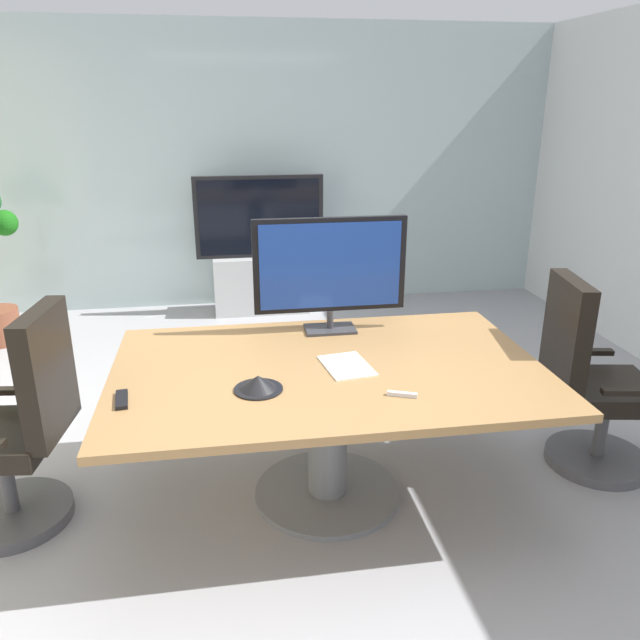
{
  "coord_description": "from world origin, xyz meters",
  "views": [
    {
      "loc": [
        -0.4,
        -2.89,
        1.96
      ],
      "look_at": [
        0.08,
        0.08,
        0.89
      ],
      "focal_mm": 34.75,
      "sensor_mm": 36.0,
      "label": 1
    }
  ],
  "objects_px": {
    "wall_display_unit": "(261,267)",
    "conference_phone": "(258,384)",
    "conference_table": "(328,396)",
    "office_chair_left": "(20,438)",
    "tv_monitor": "(330,268)",
    "remote_control": "(122,400)",
    "office_chair_right": "(590,391)"
  },
  "relations": [
    {
      "from": "wall_display_unit",
      "to": "office_chair_right",
      "type": "bearing_deg",
      "value": -61.97
    },
    {
      "from": "conference_phone",
      "to": "remote_control",
      "type": "bearing_deg",
      "value": -178.12
    },
    {
      "from": "office_chair_left",
      "to": "remote_control",
      "type": "bearing_deg",
      "value": 71.2
    },
    {
      "from": "conference_table",
      "to": "wall_display_unit",
      "type": "height_order",
      "value": "wall_display_unit"
    },
    {
      "from": "office_chair_left",
      "to": "remote_control",
      "type": "distance_m",
      "value": 0.65
    },
    {
      "from": "office_chair_left",
      "to": "conference_phone",
      "type": "relative_size",
      "value": 4.95
    },
    {
      "from": "wall_display_unit",
      "to": "conference_phone",
      "type": "relative_size",
      "value": 5.95
    },
    {
      "from": "conference_table",
      "to": "remote_control",
      "type": "distance_m",
      "value": 0.98
    },
    {
      "from": "conference_phone",
      "to": "remote_control",
      "type": "xyz_separation_m",
      "value": [
        -0.59,
        -0.02,
        -0.02
      ]
    },
    {
      "from": "wall_display_unit",
      "to": "remote_control",
      "type": "bearing_deg",
      "value": -103.83
    },
    {
      "from": "office_chair_left",
      "to": "conference_phone",
      "type": "distance_m",
      "value": 1.18
    },
    {
      "from": "tv_monitor",
      "to": "office_chair_left",
      "type": "bearing_deg",
      "value": -163.2
    },
    {
      "from": "conference_table",
      "to": "office_chair_right",
      "type": "bearing_deg",
      "value": 2.51
    },
    {
      "from": "office_chair_left",
      "to": "office_chair_right",
      "type": "distance_m",
      "value": 2.94
    },
    {
      "from": "conference_table",
      "to": "office_chair_left",
      "type": "relative_size",
      "value": 1.91
    },
    {
      "from": "office_chair_left",
      "to": "wall_display_unit",
      "type": "xyz_separation_m",
      "value": [
        1.34,
        3.05,
        -0.01
      ]
    },
    {
      "from": "office_chair_left",
      "to": "tv_monitor",
      "type": "distance_m",
      "value": 1.75
    },
    {
      "from": "tv_monitor",
      "to": "wall_display_unit",
      "type": "bearing_deg",
      "value": 94.96
    },
    {
      "from": "conference_table",
      "to": "wall_display_unit",
      "type": "bearing_deg",
      "value": 92.4
    },
    {
      "from": "office_chair_right",
      "to": "tv_monitor",
      "type": "distance_m",
      "value": 1.58
    },
    {
      "from": "wall_display_unit",
      "to": "conference_table",
      "type": "bearing_deg",
      "value": -87.6
    },
    {
      "from": "conference_table",
      "to": "conference_phone",
      "type": "distance_m",
      "value": 0.45
    },
    {
      "from": "office_chair_left",
      "to": "tv_monitor",
      "type": "xyz_separation_m",
      "value": [
        1.56,
        0.47,
        0.64
      ]
    },
    {
      "from": "office_chair_right",
      "to": "conference_phone",
      "type": "distance_m",
      "value": 1.87
    },
    {
      "from": "office_chair_left",
      "to": "conference_phone",
      "type": "bearing_deg",
      "value": 84.95
    },
    {
      "from": "conference_table",
      "to": "remote_control",
      "type": "xyz_separation_m",
      "value": [
        -0.94,
        -0.23,
        0.17
      ]
    },
    {
      "from": "remote_control",
      "to": "tv_monitor",
      "type": "bearing_deg",
      "value": 27.76
    },
    {
      "from": "conference_table",
      "to": "office_chair_right",
      "type": "distance_m",
      "value": 1.48
    },
    {
      "from": "office_chair_left",
      "to": "tv_monitor",
      "type": "relative_size",
      "value": 1.3
    },
    {
      "from": "conference_phone",
      "to": "remote_control",
      "type": "distance_m",
      "value": 0.59
    },
    {
      "from": "office_chair_right",
      "to": "conference_phone",
      "type": "xyz_separation_m",
      "value": [
        -1.82,
        -0.28,
        0.31
      ]
    },
    {
      "from": "office_chair_right",
      "to": "remote_control",
      "type": "distance_m",
      "value": 2.45
    }
  ]
}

